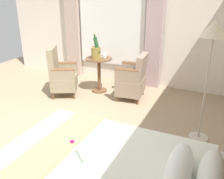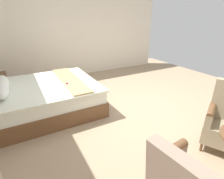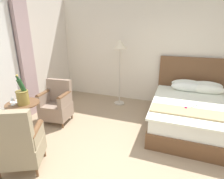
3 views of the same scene
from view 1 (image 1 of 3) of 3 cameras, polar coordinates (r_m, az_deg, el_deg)
ground_plane at (r=4.02m, az=-17.87°, el=-10.35°), size 7.35×7.35×0.00m
wall_window_side at (r=5.95m, az=0.22°, el=15.76°), size 0.27×5.67×2.88m
floor_lamp_brass at (r=3.50m, az=22.00°, el=10.15°), size 0.35×0.35×1.72m
side_table_round at (r=5.34m, az=-2.98°, el=4.20°), size 0.56×0.56×0.74m
champagne_bucket at (r=5.18m, az=-3.67°, el=8.74°), size 0.20×0.20×0.53m
wine_glass_near_bucket at (r=5.25m, az=-1.67°, el=8.23°), size 0.08×0.08×0.13m
wine_glass_near_edge at (r=5.36m, az=-3.71°, el=8.55°), size 0.07×0.07×0.15m
snack_plate at (r=5.39m, az=-2.28°, el=7.61°), size 0.18×0.18×0.04m
armchair_by_window at (r=4.99m, az=4.76°, el=2.34°), size 0.64×0.59×0.93m
armchair_facing_bed at (r=5.25m, az=-11.49°, el=3.36°), size 0.74×0.71×1.01m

